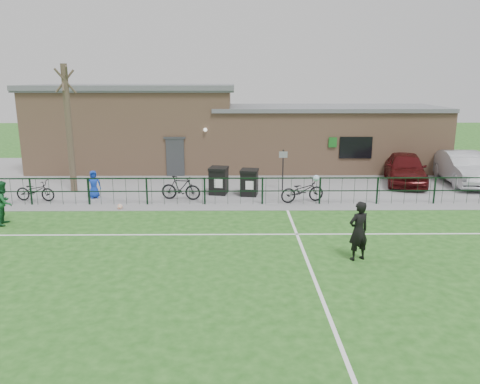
{
  "coord_description": "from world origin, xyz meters",
  "views": [
    {
      "loc": [
        -0.17,
        -11.65,
        5.42
      ],
      "look_at": [
        0.0,
        5.0,
        1.3
      ],
      "focal_mm": 35.0,
      "sensor_mm": 36.0,
      "label": 1
    }
  ],
  "objects_px": {
    "bicycle_d": "(181,188)",
    "spectator_child": "(94,184)",
    "bicycle_c": "(35,191)",
    "bare_tree": "(69,129)",
    "wheelie_bin_left": "(219,181)",
    "bicycle_e": "(302,190)",
    "sign_post": "(283,170)",
    "outfield_player": "(4,203)",
    "ball_ground": "(120,207)",
    "wheelie_bin_right": "(249,183)",
    "car_maroon": "(405,168)",
    "car_silver": "(463,168)"
  },
  "relations": [
    {
      "from": "outfield_player",
      "to": "wheelie_bin_right",
      "type": "bearing_deg",
      "value": -73.55
    },
    {
      "from": "ball_ground",
      "to": "car_silver",
      "type": "bearing_deg",
      "value": 15.73
    },
    {
      "from": "bicycle_c",
      "to": "spectator_child",
      "type": "relative_size",
      "value": 1.4
    },
    {
      "from": "bare_tree",
      "to": "bicycle_c",
      "type": "distance_m",
      "value": 3.31
    },
    {
      "from": "spectator_child",
      "to": "ball_ground",
      "type": "xyz_separation_m",
      "value": [
        1.6,
        -1.86,
        -0.54
      ]
    },
    {
      "from": "bare_tree",
      "to": "sign_post",
      "type": "relative_size",
      "value": 3.0
    },
    {
      "from": "sign_post",
      "to": "ball_ground",
      "type": "distance_m",
      "value": 7.91
    },
    {
      "from": "bicycle_e",
      "to": "outfield_player",
      "type": "height_order",
      "value": "outfield_player"
    },
    {
      "from": "ball_ground",
      "to": "bicycle_c",
      "type": "bearing_deg",
      "value": 161.35
    },
    {
      "from": "wheelie_bin_left",
      "to": "sign_post",
      "type": "bearing_deg",
      "value": 22.08
    },
    {
      "from": "sign_post",
      "to": "car_silver",
      "type": "bearing_deg",
      "value": 8.48
    },
    {
      "from": "spectator_child",
      "to": "ball_ground",
      "type": "height_order",
      "value": "spectator_child"
    },
    {
      "from": "sign_post",
      "to": "wheelie_bin_right",
      "type": "bearing_deg",
      "value": -150.25
    },
    {
      "from": "bicycle_d",
      "to": "wheelie_bin_left",
      "type": "bearing_deg",
      "value": -46.47
    },
    {
      "from": "bicycle_d",
      "to": "spectator_child",
      "type": "height_order",
      "value": "spectator_child"
    },
    {
      "from": "car_maroon",
      "to": "bicycle_e",
      "type": "bearing_deg",
      "value": -134.12
    },
    {
      "from": "wheelie_bin_right",
      "to": "car_maroon",
      "type": "xyz_separation_m",
      "value": [
        8.14,
        2.41,
        0.23
      ]
    },
    {
      "from": "wheelie_bin_left",
      "to": "sign_post",
      "type": "height_order",
      "value": "sign_post"
    },
    {
      "from": "bare_tree",
      "to": "spectator_child",
      "type": "height_order",
      "value": "bare_tree"
    },
    {
      "from": "bare_tree",
      "to": "bicycle_e",
      "type": "distance_m",
      "value": 11.27
    },
    {
      "from": "wheelie_bin_left",
      "to": "wheelie_bin_right",
      "type": "bearing_deg",
      "value": -1.22
    },
    {
      "from": "ball_ground",
      "to": "car_maroon",
      "type": "bearing_deg",
      "value": 19.14
    },
    {
      "from": "wheelie_bin_left",
      "to": "spectator_child",
      "type": "xyz_separation_m",
      "value": [
        -5.66,
        -0.75,
        0.04
      ]
    },
    {
      "from": "wheelie_bin_left",
      "to": "car_maroon",
      "type": "height_order",
      "value": "car_maroon"
    },
    {
      "from": "bicycle_c",
      "to": "bicycle_e",
      "type": "xyz_separation_m",
      "value": [
        11.86,
        -0.32,
        0.06
      ]
    },
    {
      "from": "sign_post",
      "to": "spectator_child",
      "type": "bearing_deg",
      "value": -170.88
    },
    {
      "from": "bare_tree",
      "to": "sign_post",
      "type": "bearing_deg",
      "value": 0.18
    },
    {
      "from": "ball_ground",
      "to": "bicycle_e",
      "type": "bearing_deg",
      "value": 7.67
    },
    {
      "from": "wheelie_bin_right",
      "to": "spectator_child",
      "type": "height_order",
      "value": "spectator_child"
    },
    {
      "from": "wheelie_bin_right",
      "to": "outfield_player",
      "type": "xyz_separation_m",
      "value": [
        -9.33,
        -4.26,
        0.24
      ]
    },
    {
      "from": "wheelie_bin_right",
      "to": "bicycle_e",
      "type": "xyz_separation_m",
      "value": [
        2.3,
        -1.27,
        -0.04
      ]
    },
    {
      "from": "sign_post",
      "to": "bicycle_d",
      "type": "relative_size",
      "value": 1.11
    },
    {
      "from": "sign_post",
      "to": "outfield_player",
      "type": "height_order",
      "value": "sign_post"
    },
    {
      "from": "car_maroon",
      "to": "ball_ground",
      "type": "relative_size",
      "value": 20.38
    },
    {
      "from": "spectator_child",
      "to": "bicycle_e",
      "type": "bearing_deg",
      "value": -25.99
    },
    {
      "from": "bare_tree",
      "to": "wheelie_bin_left",
      "type": "xyz_separation_m",
      "value": [
        7.04,
        -0.63,
        -2.39
      ]
    },
    {
      "from": "bare_tree",
      "to": "car_silver",
      "type": "relative_size",
      "value": 1.21
    },
    {
      "from": "bicycle_d",
      "to": "spectator_child",
      "type": "xyz_separation_m",
      "value": [
        -4.0,
        0.35,
        0.09
      ]
    },
    {
      "from": "wheelie_bin_right",
      "to": "bicycle_d",
      "type": "bearing_deg",
      "value": -156.07
    },
    {
      "from": "sign_post",
      "to": "outfield_player",
      "type": "distance_m",
      "value": 12.16
    },
    {
      "from": "car_silver",
      "to": "wheelie_bin_right",
      "type": "bearing_deg",
      "value": -162.71
    },
    {
      "from": "car_maroon",
      "to": "bicycle_d",
      "type": "height_order",
      "value": "car_maroon"
    },
    {
      "from": "bicycle_e",
      "to": "bicycle_d",
      "type": "bearing_deg",
      "value": 70.23
    },
    {
      "from": "wheelie_bin_right",
      "to": "bicycle_e",
      "type": "relative_size",
      "value": 0.57
    },
    {
      "from": "bare_tree",
      "to": "car_silver",
      "type": "bearing_deg",
      "value": 4.21
    },
    {
      "from": "ball_ground",
      "to": "wheelie_bin_right",
      "type": "bearing_deg",
      "value": 22.89
    },
    {
      "from": "sign_post",
      "to": "spectator_child",
      "type": "distance_m",
      "value": 8.87
    },
    {
      "from": "bare_tree",
      "to": "bicycle_c",
      "type": "bearing_deg",
      "value": -120.16
    },
    {
      "from": "wheelie_bin_right",
      "to": "wheelie_bin_left",
      "type": "bearing_deg",
      "value": 177.92
    },
    {
      "from": "wheelie_bin_left",
      "to": "bicycle_c",
      "type": "distance_m",
      "value": 8.22
    }
  ]
}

